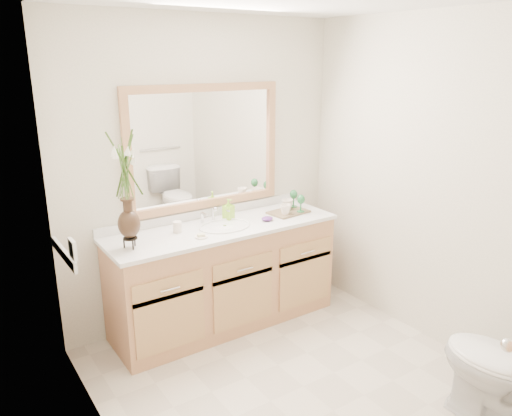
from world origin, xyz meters
TOP-DOWN VIEW (x-y plane):
  - floor at (0.00, 0.00)m, footprint 2.60×2.60m
  - wall_back at (0.00, 1.30)m, footprint 2.40×0.02m
  - wall_left at (-1.20, 0.00)m, footprint 0.02×2.60m
  - wall_right at (1.20, 0.00)m, footprint 0.02×2.60m
  - vanity at (0.00, 1.01)m, footprint 1.80×0.55m
  - counter at (0.00, 1.01)m, footprint 1.84×0.57m
  - sink at (0.00, 1.00)m, footprint 0.38×0.34m
  - mirror at (0.00, 1.28)m, footprint 1.32×0.04m
  - switch_plate at (-1.19, 0.76)m, footprint 0.02×0.12m
  - door at (-0.30, -1.29)m, footprint 0.80×0.03m
  - toilet at (0.70, -0.92)m, footprint 0.42×0.75m
  - flower_vase at (-0.76, 0.97)m, footprint 0.18×0.18m
  - tumbler at (-0.36, 1.08)m, footprint 0.07×0.07m
  - soap_dish at (-0.27, 0.88)m, footprint 0.09×0.09m
  - soap_bottle at (0.13, 1.15)m, footprint 0.09×0.09m
  - purple_dish at (0.35, 0.93)m, footprint 0.10×0.09m
  - tray at (0.62, 1.00)m, footprint 0.35×0.25m
  - mug_left at (0.55, 0.95)m, footprint 0.11×0.11m
  - mug_right at (0.64, 1.05)m, footprint 0.13×0.13m
  - goblet_front at (0.70, 0.93)m, footprint 0.07×0.07m
  - goblet_back at (0.73, 1.08)m, footprint 0.07×0.07m

SIDE VIEW (x-z plane):
  - floor at x=0.00m, z-range 0.00..0.00m
  - toilet at x=0.70m, z-range 0.00..0.74m
  - vanity at x=0.00m, z-range 0.00..0.80m
  - sink at x=0.00m, z-range 0.66..0.89m
  - counter at x=0.00m, z-range 0.80..0.83m
  - tray at x=0.62m, z-range 0.83..0.85m
  - soap_dish at x=-0.27m, z-range 0.82..0.85m
  - purple_dish at x=0.35m, z-range 0.83..0.86m
  - tumbler at x=-0.36m, z-range 0.83..0.91m
  - mug_left at x=0.55m, z-range 0.85..0.93m
  - mug_right at x=0.64m, z-range 0.85..0.94m
  - soap_bottle at x=0.13m, z-range 0.83..0.98m
  - goblet_front at x=0.70m, z-range 0.87..1.02m
  - goblet_back at x=0.73m, z-range 0.87..1.02m
  - switch_plate at x=-1.19m, z-range 0.92..1.04m
  - door at x=-0.30m, z-range 0.00..2.00m
  - wall_back at x=0.00m, z-range 0.00..2.40m
  - wall_left at x=-1.20m, z-range 0.00..2.40m
  - wall_right at x=1.20m, z-range 0.00..2.40m
  - flower_vase at x=-0.76m, z-range 0.96..1.69m
  - mirror at x=0.00m, z-range 0.92..1.89m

